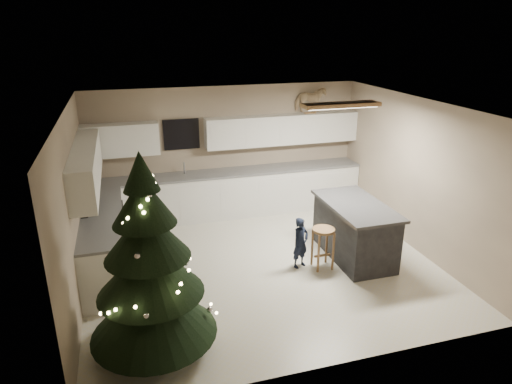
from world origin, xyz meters
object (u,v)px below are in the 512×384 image
(christmas_tree, at_px, (150,274))
(rocking_horse, at_px, (310,100))
(bar_stool, at_px, (323,238))
(island, at_px, (354,230))
(toddler, at_px, (301,243))

(christmas_tree, height_order, rocking_horse, rocking_horse)
(bar_stool, bearing_deg, christmas_tree, -155.75)
(island, relative_size, toddler, 2.01)
(toddler, distance_m, rocking_horse, 3.36)
(christmas_tree, bearing_deg, toddler, 29.48)
(bar_stool, bearing_deg, toddler, 158.90)
(christmas_tree, xyz_separation_m, toddler, (2.43, 1.37, -0.60))
(bar_stool, height_order, christmas_tree, christmas_tree)
(toddler, bearing_deg, rocking_horse, 41.27)
(island, height_order, christmas_tree, christmas_tree)
(bar_stool, bearing_deg, rocking_horse, 72.79)
(christmas_tree, bearing_deg, island, 23.01)
(bar_stool, xyz_separation_m, toddler, (-0.33, 0.13, -0.09))
(island, xyz_separation_m, rocking_horse, (0.16, 2.47, 1.80))
(toddler, relative_size, rocking_horse, 1.29)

